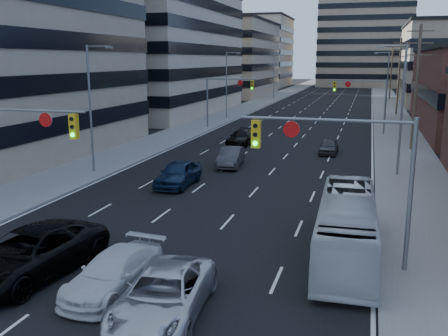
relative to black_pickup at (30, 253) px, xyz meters
name	(u,v)px	position (x,y,z in m)	size (l,w,h in m)	color
road_surface	(338,89)	(3.60, 126.19, -0.89)	(18.00, 300.00, 0.02)	black
sidewalk_left	(296,88)	(-7.90, 126.19, -0.82)	(5.00, 300.00, 0.15)	slate
sidewalk_right	(382,90)	(15.10, 126.19, -0.82)	(5.00, 300.00, 0.15)	slate
office_left_mid	(130,19)	(-23.40, 56.19, 13.10)	(26.00, 34.00, 28.00)	#ADA089
office_left_far	(224,59)	(-20.40, 96.19, 7.10)	(20.00, 30.00, 16.00)	gray
bg_block_left	(248,53)	(-24.40, 136.19, 9.10)	(24.00, 24.00, 20.00)	#ADA089
signal_near_left	(11,142)	(-3.85, 4.18, 3.43)	(6.59, 0.33, 6.00)	slate
signal_near_right	(342,159)	(11.06, 4.18, 3.43)	(6.59, 0.33, 6.00)	slate
signal_far_left	(226,92)	(-4.08, 41.18, 3.40)	(6.09, 0.33, 6.00)	slate
signal_far_right	(363,95)	(11.29, 41.18, 3.40)	(6.09, 0.33, 6.00)	slate
utility_pole_block	(416,86)	(15.80, 32.19, 4.88)	(2.20, 0.28, 11.00)	#4C3D2D
utility_pole_midblock	(399,75)	(15.80, 62.19, 4.88)	(2.20, 0.28, 11.00)	#4C3D2D
utility_pole_distant	(391,71)	(15.80, 92.19, 4.88)	(2.20, 0.28, 11.00)	#4C3D2D
streetlight_left_near	(92,103)	(-6.74, 16.19, 4.15)	(2.03, 0.22, 9.00)	slate
streetlight_left_mid	(228,82)	(-6.74, 51.19, 4.15)	(2.03, 0.22, 9.00)	slate
streetlight_left_far	(275,74)	(-6.74, 86.19, 4.15)	(2.03, 0.22, 9.00)	slate
streetlight_right_near	(400,104)	(13.94, 21.19, 4.15)	(2.03, 0.22, 9.00)	slate
streetlight_right_far	(386,82)	(13.94, 56.19, 4.15)	(2.03, 0.22, 9.00)	slate
black_pickup	(30,253)	(0.00, 0.00, 0.00)	(2.98, 6.47, 1.80)	black
white_van	(114,272)	(3.65, -0.28, -0.20)	(1.96, 4.82, 1.40)	silver
silver_suv	(164,295)	(6.03, -1.47, -0.14)	(2.51, 5.43, 1.51)	silver
transit_bus	(347,227)	(11.35, 5.14, 0.42)	(2.22, 9.50, 2.65)	silver
sedan_blue	(178,173)	(0.33, 14.40, -0.08)	(1.95, 4.84, 1.65)	#0E1E3A
sedan_grey_center	(231,157)	(2.00, 21.10, -0.16)	(1.56, 4.48, 1.48)	#353437
sedan_black_far	(241,138)	(0.38, 30.83, -0.19)	(1.99, 4.89, 1.42)	black
sedan_grey_right	(329,147)	(8.80, 28.42, -0.26)	(1.50, 3.73, 1.27)	#363638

